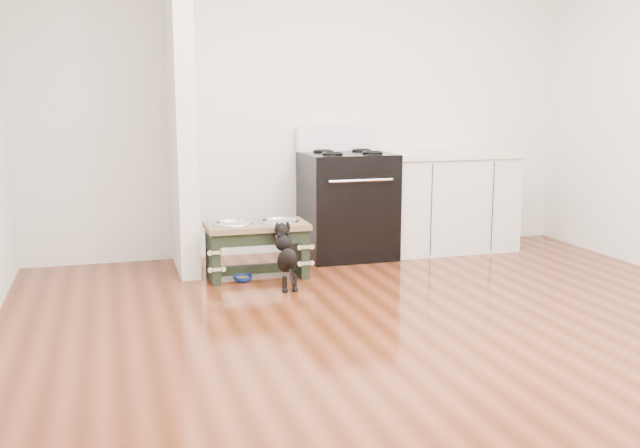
# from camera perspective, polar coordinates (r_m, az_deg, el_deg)

# --- Properties ---
(ground) EXTENTS (5.00, 5.00, 0.00)m
(ground) POSITION_cam_1_polar(r_m,az_deg,el_deg) (4.34, 8.28, -8.86)
(ground) COLOR #491E0D
(ground) RESTS_ON ground
(room_shell) EXTENTS (5.00, 5.00, 5.00)m
(room_shell) POSITION_cam_1_polar(r_m,az_deg,el_deg) (4.11, 8.87, 12.99)
(room_shell) COLOR silver
(room_shell) RESTS_ON ground
(partition_wall) EXTENTS (0.15, 0.80, 2.70)m
(partition_wall) POSITION_cam_1_polar(r_m,az_deg,el_deg) (5.84, -11.10, 9.43)
(partition_wall) COLOR silver
(partition_wall) RESTS_ON ground
(oven_range) EXTENTS (0.76, 0.69, 1.14)m
(oven_range) POSITION_cam_1_polar(r_m,az_deg,el_deg) (6.28, 2.18, 1.66)
(oven_range) COLOR black
(oven_range) RESTS_ON ground
(cabinet_run) EXTENTS (1.24, 0.64, 0.91)m
(cabinet_run) POSITION_cam_1_polar(r_m,az_deg,el_deg) (6.67, 10.12, 1.81)
(cabinet_run) COLOR silver
(cabinet_run) RESTS_ON ground
(dog_feeder) EXTENTS (0.79, 0.42, 0.45)m
(dog_feeder) POSITION_cam_1_polar(r_m,az_deg,el_deg) (5.59, -5.07, -1.19)
(dog_feeder) COLOR black
(dog_feeder) RESTS_ON ground
(puppy) EXTENTS (0.14, 0.41, 0.48)m
(puppy) POSITION_cam_1_polar(r_m,az_deg,el_deg) (5.29, -2.77, -2.34)
(puppy) COLOR black
(puppy) RESTS_ON ground
(floor_bowl) EXTENTS (0.17, 0.17, 0.05)m
(floor_bowl) POSITION_cam_1_polar(r_m,az_deg,el_deg) (5.53, -6.20, -4.37)
(floor_bowl) COLOR navy
(floor_bowl) RESTS_ON ground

